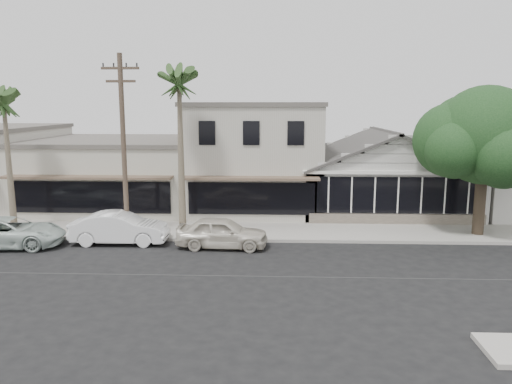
{
  "coord_description": "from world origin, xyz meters",
  "views": [
    {
      "loc": [
        -1.61,
        -18.56,
        6.6
      ],
      "look_at": [
        -2.64,
        6.0,
        2.3
      ],
      "focal_mm": 35.0,
      "sensor_mm": 36.0,
      "label": 1
    }
  ],
  "objects_px": {
    "car_0": "(222,233)",
    "car_2": "(9,232)",
    "utility_pole": "(123,143)",
    "car_1": "(120,228)",
    "shade_tree": "(482,138)"
  },
  "relations": [
    {
      "from": "utility_pole",
      "to": "car_1",
      "type": "relative_size",
      "value": 1.95
    },
    {
      "from": "car_0",
      "to": "car_1",
      "type": "relative_size",
      "value": 0.92
    },
    {
      "from": "utility_pole",
      "to": "shade_tree",
      "type": "distance_m",
      "value": 17.6
    },
    {
      "from": "car_2",
      "to": "car_0",
      "type": "bearing_deg",
      "value": -93.96
    },
    {
      "from": "car_2",
      "to": "shade_tree",
      "type": "height_order",
      "value": "shade_tree"
    },
    {
      "from": "utility_pole",
      "to": "car_0",
      "type": "xyz_separation_m",
      "value": [
        4.86,
        -1.27,
        -4.06
      ]
    },
    {
      "from": "car_1",
      "to": "shade_tree",
      "type": "height_order",
      "value": "shade_tree"
    },
    {
      "from": "utility_pole",
      "to": "car_2",
      "type": "bearing_deg",
      "value": -163.02
    },
    {
      "from": "utility_pole",
      "to": "car_1",
      "type": "xyz_separation_m",
      "value": [
        -0.14,
        -0.75,
        -4.03
      ]
    },
    {
      "from": "car_1",
      "to": "shade_tree",
      "type": "distance_m",
      "value": 18.31
    },
    {
      "from": "car_0",
      "to": "car_1",
      "type": "xyz_separation_m",
      "value": [
        -5.0,
        0.51,
        0.03
      ]
    },
    {
      "from": "car_1",
      "to": "car_2",
      "type": "height_order",
      "value": "car_1"
    },
    {
      "from": "utility_pole",
      "to": "car_1",
      "type": "bearing_deg",
      "value": -100.69
    },
    {
      "from": "car_0",
      "to": "car_2",
      "type": "relative_size",
      "value": 0.85
    },
    {
      "from": "utility_pole",
      "to": "car_1",
      "type": "distance_m",
      "value": 4.1
    }
  ]
}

